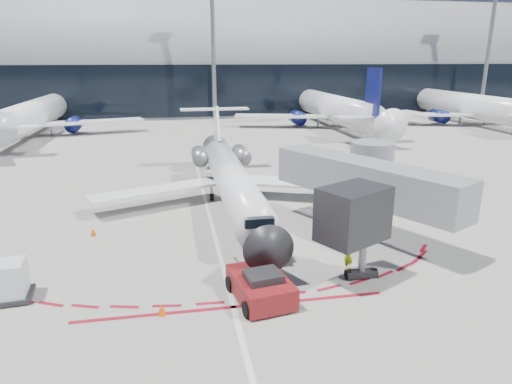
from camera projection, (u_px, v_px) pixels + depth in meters
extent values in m
plane|color=slate|center=(211.00, 220.00, 31.19)|extent=(260.00, 260.00, 0.00)
cube|color=silver|center=(208.00, 211.00, 33.08)|extent=(0.25, 40.00, 0.01)
cube|color=maroon|center=(233.00, 307.00, 20.35)|extent=(14.00, 0.25, 0.01)
cube|color=gray|center=(181.00, 87.00, 91.06)|extent=(150.00, 24.00, 10.00)
cylinder|color=gray|center=(180.00, 61.00, 89.64)|extent=(150.00, 24.00, 24.00)
cube|color=black|center=(183.00, 91.00, 79.70)|extent=(150.00, 0.20, 9.00)
cube|color=gray|center=(365.00, 180.00, 27.50)|extent=(8.22, 12.61, 2.30)
cube|color=black|center=(353.00, 214.00, 21.56)|extent=(3.86, 3.44, 2.60)
cylinder|color=slate|center=(362.00, 256.00, 22.75)|extent=(0.36, 0.36, 2.40)
cube|color=black|center=(361.00, 273.00, 23.03)|extent=(1.60, 0.60, 0.30)
cylinder|color=gray|center=(371.00, 174.00, 33.79)|extent=(3.20, 3.20, 4.80)
cylinder|color=black|center=(369.00, 202.00, 34.40)|extent=(4.00, 4.00, 0.50)
cylinder|color=slate|center=(213.00, 46.00, 73.77)|extent=(0.70, 0.70, 25.00)
cylinder|color=slate|center=(489.00, 47.00, 82.51)|extent=(0.70, 0.70, 25.00)
cylinder|color=white|center=(233.00, 181.00, 33.00)|extent=(2.45, 19.93, 2.45)
cone|color=black|center=(263.00, 239.00, 22.41)|extent=(2.45, 2.54, 2.45)
cone|color=white|center=(217.00, 150.00, 43.94)|extent=(2.45, 3.26, 2.45)
cube|color=black|center=(258.00, 220.00, 23.64)|extent=(1.54, 1.27, 0.50)
cube|color=white|center=(155.00, 190.00, 33.54)|extent=(9.70, 5.75, 0.28)
cube|color=white|center=(302.00, 183.00, 35.50)|extent=(9.70, 5.75, 0.28)
cube|color=white|center=(217.00, 129.00, 42.47)|extent=(0.23, 4.25, 4.33)
cube|color=white|center=(215.00, 109.00, 43.80)|extent=(6.52, 1.45, 0.14)
cylinder|color=slate|center=(200.00, 156.00, 40.13)|extent=(1.36, 3.08, 1.36)
cylinder|color=slate|center=(241.00, 155.00, 40.78)|extent=(1.36, 3.08, 1.36)
cylinder|color=black|center=(253.00, 251.00, 25.68)|extent=(0.20, 0.51, 0.51)
cylinder|color=black|center=(212.00, 197.00, 35.42)|extent=(0.27, 0.58, 0.58)
cylinder|color=black|center=(246.00, 195.00, 35.90)|extent=(0.27, 0.58, 0.58)
cylinder|color=slate|center=(253.00, 247.00, 25.61)|extent=(0.16, 0.16, 1.00)
cube|color=#620F0E|center=(260.00, 287.00, 20.89)|extent=(2.83, 3.92, 1.01)
cube|color=black|center=(263.00, 277.00, 20.40)|extent=(1.78, 1.60, 0.39)
cylinder|color=slate|center=(243.00, 269.00, 23.17)|extent=(0.62, 2.88, 0.11)
cylinder|color=black|center=(248.00, 309.00, 19.50)|extent=(0.43, 0.76, 0.72)
cylinder|color=black|center=(293.00, 300.00, 20.22)|extent=(0.43, 0.76, 0.72)
cylinder|color=black|center=(230.00, 284.00, 21.71)|extent=(0.43, 0.76, 0.72)
cylinder|color=black|center=(272.00, 276.00, 22.43)|extent=(0.43, 0.76, 0.72)
imported|color=#BCD616|center=(348.00, 254.00, 23.68)|extent=(0.79, 0.74, 1.82)
cube|color=black|center=(10.00, 296.00, 20.92)|extent=(2.12, 1.85, 0.22)
cube|color=white|center=(7.00, 279.00, 20.67)|extent=(1.71, 1.62, 1.57)
cylinder|color=black|center=(26.00, 302.00, 20.56)|extent=(0.12, 0.21, 0.20)
cylinder|color=black|center=(31.00, 289.00, 21.74)|extent=(0.12, 0.21, 0.20)
cone|color=#D84704|center=(93.00, 232.00, 28.42)|extent=(0.36, 0.36, 0.50)
cone|color=#D84704|center=(162.00, 309.00, 19.65)|extent=(0.38, 0.38, 0.53)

